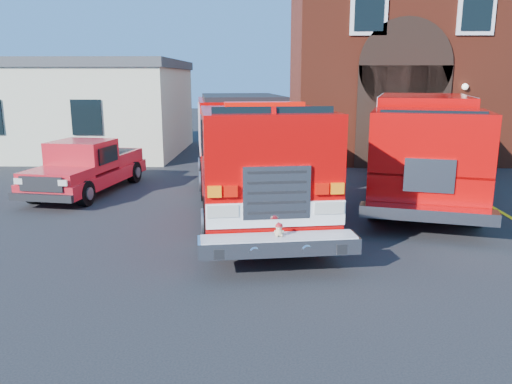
{
  "coord_description": "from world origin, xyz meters",
  "views": [
    {
      "loc": [
        0.23,
        -10.86,
        3.5
      ],
      "look_at": [
        0.0,
        -1.2,
        1.3
      ],
      "focal_mm": 35.0,
      "sensor_mm": 36.0,
      "label": 1
    }
  ],
  "objects_px": {
    "side_building": "(75,107)",
    "fire_engine": "(249,152)",
    "pickup_truck": "(87,168)",
    "fire_station": "(451,63)",
    "secondary_truck": "(423,142)"
  },
  "relations": [
    {
      "from": "fire_engine",
      "to": "fire_station",
      "type": "bearing_deg",
      "value": 51.03
    },
    {
      "from": "side_building",
      "to": "fire_engine",
      "type": "height_order",
      "value": "side_building"
    },
    {
      "from": "pickup_truck",
      "to": "secondary_truck",
      "type": "xyz_separation_m",
      "value": [
        10.35,
        -0.02,
        0.83
      ]
    },
    {
      "from": "fire_station",
      "to": "secondary_truck",
      "type": "xyz_separation_m",
      "value": [
        -4.06,
        -9.63,
        -2.63
      ]
    },
    {
      "from": "fire_station",
      "to": "pickup_truck",
      "type": "height_order",
      "value": "fire_station"
    },
    {
      "from": "pickup_truck",
      "to": "fire_engine",
      "type": "bearing_deg",
      "value": -19.79
    },
    {
      "from": "side_building",
      "to": "pickup_truck",
      "type": "height_order",
      "value": "side_building"
    },
    {
      "from": "secondary_truck",
      "to": "side_building",
      "type": "bearing_deg",
      "value": 148.2
    },
    {
      "from": "fire_engine",
      "to": "pickup_truck",
      "type": "relative_size",
      "value": 1.92
    },
    {
      "from": "secondary_truck",
      "to": "fire_station",
      "type": "bearing_deg",
      "value": 67.14
    },
    {
      "from": "side_building",
      "to": "pickup_truck",
      "type": "xyz_separation_m",
      "value": [
        3.58,
        -8.62,
        -1.42
      ]
    },
    {
      "from": "pickup_truck",
      "to": "side_building",
      "type": "bearing_deg",
      "value": 112.57
    },
    {
      "from": "pickup_truck",
      "to": "secondary_truck",
      "type": "relative_size",
      "value": 0.55
    },
    {
      "from": "fire_station",
      "to": "side_building",
      "type": "height_order",
      "value": "fire_station"
    },
    {
      "from": "side_building",
      "to": "fire_engine",
      "type": "relative_size",
      "value": 1.01
    }
  ]
}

